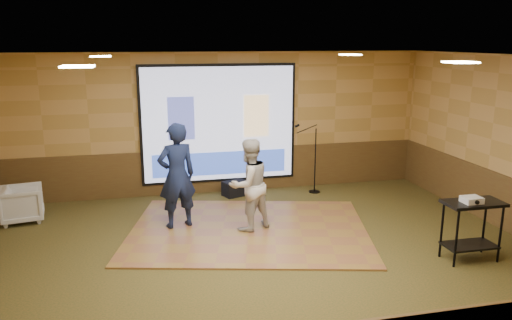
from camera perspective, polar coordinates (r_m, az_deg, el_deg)
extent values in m
plane|color=#2B3418|center=(7.80, -0.06, -10.93)|extent=(9.00, 9.00, 0.00)
cube|color=tan|center=(10.68, -4.27, 4.18)|extent=(9.00, 0.04, 3.00)
cube|color=tan|center=(4.15, 11.04, -11.39)|extent=(9.00, 0.04, 3.00)
cube|color=beige|center=(7.10, -0.06, 11.69)|extent=(9.00, 7.00, 0.04)
cube|color=#53341B|center=(10.87, -4.16, -1.17)|extent=(9.00, 0.04, 0.95)
cube|color=#53341B|center=(9.60, 27.08, -4.66)|extent=(0.04, 7.00, 0.95)
cube|color=black|center=(10.63, -4.23, 4.14)|extent=(3.32, 0.03, 2.52)
cube|color=silver|center=(10.60, -4.21, 4.11)|extent=(3.20, 0.02, 2.40)
cube|color=#424A92|center=(10.47, -8.55, 4.71)|extent=(0.55, 0.01, 0.90)
cube|color=#E8C286|center=(10.71, 0.04, 5.06)|extent=(0.55, 0.01, 0.90)
cube|color=#314FB8|center=(10.76, -4.12, -0.37)|extent=(2.88, 0.01, 0.50)
cube|color=#FEEFBE|center=(8.74, -17.34, 11.24)|extent=(0.32, 0.32, 0.02)
cube|color=#FEEFBE|center=(9.51, 10.72, 11.75)|extent=(0.32, 0.32, 0.02)
cube|color=#FEEFBE|center=(5.46, -19.73, 10.04)|extent=(0.32, 0.32, 0.02)
cube|color=#FEEFBE|center=(6.61, 22.33, 10.30)|extent=(0.32, 0.32, 0.02)
cube|color=brown|center=(8.77, -0.83, -7.96)|extent=(4.69, 3.99, 0.03)
imported|color=#151F43|center=(8.72, -9.04, -1.77)|extent=(0.77, 0.60, 1.85)
imported|color=beige|center=(8.52, -0.80, -2.83)|extent=(0.96, 0.87, 1.60)
cylinder|color=black|center=(7.84, 21.93, -8.37)|extent=(0.04, 0.04, 0.87)
cylinder|color=black|center=(8.27, 26.15, -7.67)|extent=(0.04, 0.04, 0.87)
cylinder|color=black|center=(8.12, 20.46, -7.49)|extent=(0.04, 0.04, 0.87)
cylinder|color=black|center=(8.53, 24.61, -6.86)|extent=(0.04, 0.04, 0.87)
cube|color=black|center=(8.04, 23.63, -4.53)|extent=(0.87, 0.46, 0.05)
cube|color=black|center=(8.26, 23.19, -8.93)|extent=(0.78, 0.41, 0.03)
cube|color=silver|center=(7.95, 23.43, -4.19)|extent=(0.27, 0.23, 0.09)
cylinder|color=black|center=(10.98, 6.68, -3.61)|extent=(0.24, 0.24, 0.02)
cylinder|color=black|center=(10.80, 6.78, -0.09)|extent=(0.02, 0.02, 1.41)
cylinder|color=black|center=(10.59, 5.83, 3.56)|extent=(0.45, 0.02, 0.18)
cylinder|color=black|center=(10.51, 4.72, 3.92)|extent=(0.11, 0.05, 0.08)
imported|color=gray|center=(10.06, -25.13, -4.57)|extent=(0.82, 0.80, 0.65)
cube|color=black|center=(10.64, -2.40, -3.26)|extent=(0.59, 0.49, 0.31)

